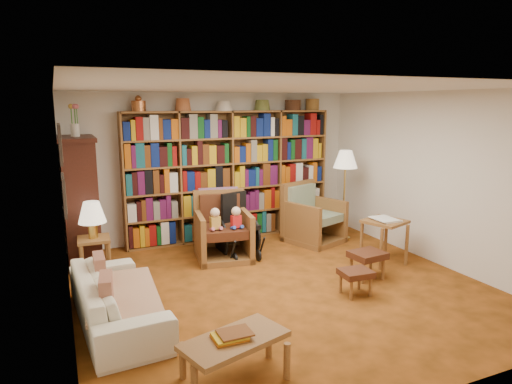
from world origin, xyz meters
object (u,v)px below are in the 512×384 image
sofa (117,298)px  armchair_leather (221,230)px  wheelchair (237,227)px  footstool_a (356,275)px  floor_lamp (345,163)px  armchair_sage (311,219)px  side_table_lamp (94,247)px  side_table_papers (385,227)px  coffee_table (235,343)px  footstool_b (368,257)px

sofa → armchair_leather: armchair_leather is taller
wheelchair → footstool_a: bearing=-68.6°
floor_lamp → footstool_a: 2.62m
armchair_sage → floor_lamp: bearing=-14.2°
side_table_lamp → wheelchair: 2.09m
wheelchair → footstool_a: size_ratio=2.44×
wheelchair → floor_lamp: (2.00, 0.07, 0.89)m
side_table_lamp → sofa: bearing=-86.3°
side_table_papers → footstool_a: bearing=-143.3°
armchair_sage → sofa: bearing=-152.5°
floor_lamp → side_table_papers: 1.49m
floor_lamp → coffee_table: (-3.21, -3.09, -1.00)m
armchair_leather → footstool_b: 2.23m
armchair_sage → footstool_a: bearing=-106.7°
sofa → side_table_lamp: bearing=-0.1°
sofa → side_table_lamp: size_ratio=3.53×
armchair_sage → footstool_b: (-0.19, -1.82, -0.08)m
wheelchair → side_table_papers: size_ratio=1.43×
armchair_sage → footstool_b: 1.83m
footstool_b → footstool_a: bearing=-140.4°
sofa → coffee_table: size_ratio=1.92×
wheelchair → side_table_lamp: bearing=-178.8°
side_table_lamp → side_table_papers: 4.11m
sofa → wheelchair: size_ratio=1.97×
footstool_b → side_table_lamp: bearing=155.0°
side_table_papers → floor_lamp: bearing=83.3°
armchair_sage → wheelchair: 1.46m
side_table_lamp → footstool_b: side_table_lamp is taller
wheelchair → side_table_papers: bearing=-32.6°
side_table_papers → coffee_table: (-3.06, -1.83, -0.21)m
sofa → coffee_table: bearing=-155.4°
wheelchair → floor_lamp: floor_lamp is taller
armchair_leather → wheelchair: size_ratio=1.05×
armchair_sage → footstool_b: size_ratio=2.27×
footstool_a → side_table_papers: bearing=36.7°
armchair_leather → coffee_table: 3.21m
floor_lamp → footstool_a: floor_lamp is taller
side_table_lamp → footstool_a: 3.47m
armchair_leather → side_table_lamp: bearing=-177.2°
side_table_papers → footstool_b: side_table_papers is taller
footstool_a → sofa: bearing=171.5°
floor_lamp → footstool_a: bearing=-120.7°
sofa → wheelchair: bearing=-55.7°
armchair_leather → footstool_a: armchair_leather is taller
sofa → footstool_a: bearing=-102.4°
side_table_lamp → coffee_table: size_ratio=0.54×
footstool_a → floor_lamp: bearing=59.3°
wheelchair → coffee_table: (-1.21, -3.02, -0.11)m
floor_lamp → coffee_table: floor_lamp is taller
armchair_sage → coffee_table: bearing=-129.3°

